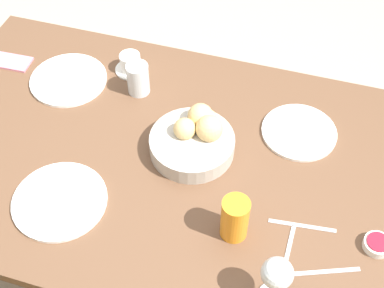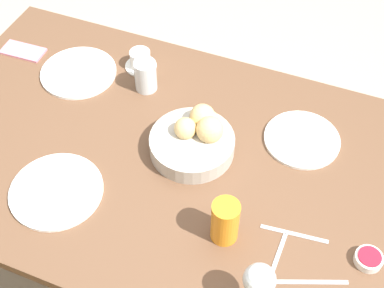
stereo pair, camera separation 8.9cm
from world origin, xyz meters
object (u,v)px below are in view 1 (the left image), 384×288
object	(u,v)px
juice_glass	(235,218)
fork_silver	(302,226)
plate_near_right	(69,80)
cell_phone	(9,61)
plate_far_center	(60,201)
spoon_coffee	(289,247)
jam_bowl_berry	(377,244)
knife_silver	(325,272)
coffee_cup	(130,64)
plate_near_left	(299,132)
wine_glass	(277,275)
water_tumbler	(138,79)
bread_basket	(195,138)

from	to	relation	value
juice_glass	fork_silver	world-z (taller)	juice_glass
plate_near_right	cell_phone	xyz separation A→B (m)	(0.24, -0.02, -0.00)
plate_far_center	spoon_coffee	bearing A→B (deg)	-176.16
juice_glass	jam_bowl_berry	world-z (taller)	juice_glass
plate_far_center	fork_silver	size ratio (longest dim) A/B	1.46
juice_glass	knife_silver	size ratio (longest dim) A/B	0.78
juice_glass	coffee_cup	bearing A→B (deg)	-46.63
plate_near_left	wine_glass	xyz separation A→B (m)	(-0.02, 0.54, 0.11)
water_tumbler	coffee_cup	world-z (taller)	water_tumbler
water_tumbler	knife_silver	size ratio (longest dim) A/B	0.63
plate_near_right	fork_silver	size ratio (longest dim) A/B	1.42
jam_bowl_berry	juice_glass	bearing A→B (deg)	9.92
plate_near_left	fork_silver	bearing A→B (deg)	100.97
bread_basket	water_tumbler	xyz separation A→B (m)	(0.24, -0.18, 0.01)
plate_far_center	bread_basket	bearing A→B (deg)	-135.64
bread_basket	wine_glass	bearing A→B (deg)	128.35
water_tumbler	knife_silver	distance (m)	0.82
plate_far_center	knife_silver	bearing A→B (deg)	180.00
plate_near_right	cell_phone	world-z (taller)	plate_near_right
fork_silver	cell_phone	world-z (taller)	cell_phone
plate_near_right	spoon_coffee	size ratio (longest dim) A/B	1.89
jam_bowl_berry	coffee_cup	bearing A→B (deg)	-27.91
spoon_coffee	cell_phone	size ratio (longest dim) A/B	0.87
juice_glass	coffee_cup	size ratio (longest dim) A/B	1.24
juice_glass	knife_silver	world-z (taller)	juice_glass
knife_silver	plate_far_center	bearing A→B (deg)	-0.00
fork_silver	juice_glass	bearing A→B (deg)	22.41
plate_near_right	fork_silver	distance (m)	0.89
fork_silver	cell_phone	size ratio (longest dim) A/B	1.17
water_tumbler	spoon_coffee	bearing A→B (deg)	143.07
jam_bowl_berry	spoon_coffee	distance (m)	0.22
jam_bowl_berry	spoon_coffee	size ratio (longest dim) A/B	0.53
knife_silver	spoon_coffee	bearing A→B (deg)	-23.32
wine_glass	fork_silver	size ratio (longest dim) A/B	0.87
juice_glass	jam_bowl_berry	size ratio (longest dim) A/B	1.86
knife_silver	spoon_coffee	world-z (taller)	same
bread_basket	fork_silver	size ratio (longest dim) A/B	1.39
wine_glass	coffee_cup	world-z (taller)	wine_glass
wine_glass	cell_phone	size ratio (longest dim) A/B	1.02
coffee_cup	plate_near_right	bearing A→B (deg)	31.33
coffee_cup	spoon_coffee	size ratio (longest dim) A/B	0.80
plate_far_center	wine_glass	size ratio (longest dim) A/B	1.67
water_tumbler	jam_bowl_berry	world-z (taller)	water_tumbler
spoon_coffee	juice_glass	bearing A→B (deg)	-1.20
plate_near_left	cell_phone	distance (m)	1.00
bread_basket	fork_silver	world-z (taller)	bread_basket
plate_near_right	knife_silver	bearing A→B (deg)	153.81
plate_near_right	plate_far_center	xyz separation A→B (m)	(-0.18, 0.45, 0.00)
water_tumbler	cell_phone	size ratio (longest dim) A/B	0.69
knife_silver	coffee_cup	bearing A→B (deg)	-37.35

